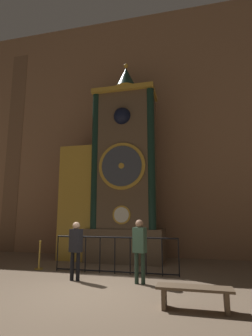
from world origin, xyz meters
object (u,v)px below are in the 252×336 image
visitor_far (140,244)px  stanchion_post (39,260)px  visitor_near (76,245)px  visitor_bench (194,293)px  clock_tower (116,177)px

visitor_far → stanchion_post: (-3.71, 1.08, -0.72)m
visitor_near → stanchion_post: 2.28m
stanchion_post → visitor_bench: stanchion_post is taller
visitor_near → stanchion_post: bearing=165.9°
clock_tower → visitor_far: 4.37m
visitor_bench → clock_tower: bearing=121.5°
visitor_near → visitor_bench: bearing=-8.3°
stanchion_post → visitor_bench: 5.82m
visitor_near → visitor_far: (1.86, 0.08, 0.05)m
visitor_far → visitor_bench: size_ratio=1.15×
visitor_far → clock_tower: bearing=133.0°
clock_tower → visitor_far: clock_tower is taller
visitor_bench → visitor_near: bearing=153.8°
stanchion_post → visitor_far: bearing=-16.2°
clock_tower → visitor_bench: bearing=-58.5°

